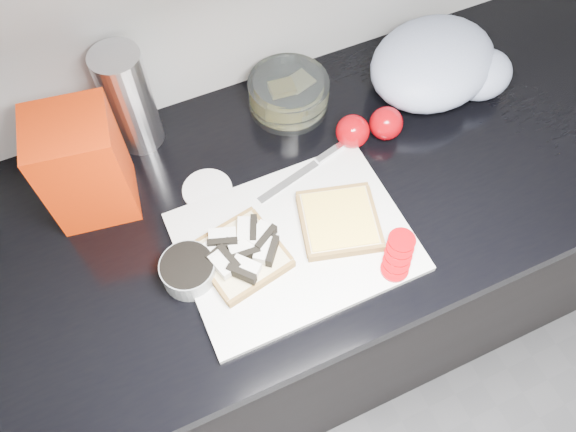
# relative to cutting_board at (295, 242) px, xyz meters

# --- Properties ---
(base_cabinet) EXTENTS (3.50, 0.60, 0.86)m
(base_cabinet) POSITION_rel_cutting_board_xyz_m (0.05, 0.10, -0.48)
(base_cabinet) COLOR black
(base_cabinet) RESTS_ON ground
(countertop) EXTENTS (3.50, 0.64, 0.04)m
(countertop) POSITION_rel_cutting_board_xyz_m (0.05, 0.10, -0.03)
(countertop) COLOR black
(countertop) RESTS_ON base_cabinet
(cutting_board) EXTENTS (0.40, 0.30, 0.01)m
(cutting_board) POSITION_rel_cutting_board_xyz_m (0.00, 0.00, 0.00)
(cutting_board) COLOR silver
(cutting_board) RESTS_ON countertop
(bread_left) EXTENTS (0.16, 0.16, 0.04)m
(bread_left) POSITION_rel_cutting_board_xyz_m (-0.10, 0.01, 0.02)
(bread_left) COLOR #CBBB8F
(bread_left) RESTS_ON cutting_board
(bread_right) EXTENTS (0.17, 0.17, 0.02)m
(bread_right) POSITION_rel_cutting_board_xyz_m (0.09, -0.00, 0.02)
(bread_right) COLOR #CBBB8F
(bread_right) RESTS_ON cutting_board
(tomato_slices) EXTENTS (0.10, 0.10, 0.02)m
(tomato_slices) POSITION_rel_cutting_board_xyz_m (0.15, -0.10, 0.02)
(tomato_slices) COLOR #A0030A
(tomato_slices) RESTS_ON cutting_board
(knife) EXTENTS (0.20, 0.07, 0.01)m
(knife) POSITION_rel_cutting_board_xyz_m (0.10, 0.13, 0.01)
(knife) COLOR silver
(knife) RESTS_ON cutting_board
(seed_tub) EXTENTS (0.09, 0.09, 0.05)m
(seed_tub) POSITION_rel_cutting_board_xyz_m (-0.19, 0.02, 0.02)
(seed_tub) COLOR gray
(seed_tub) RESTS_ON countertop
(tub_lid) EXTENTS (0.12, 0.12, 0.01)m
(tub_lid) POSITION_rel_cutting_board_xyz_m (-0.10, 0.17, -0.00)
(tub_lid) COLOR white
(tub_lid) RESTS_ON countertop
(glass_bowl) EXTENTS (0.16, 0.16, 0.07)m
(glass_bowl) POSITION_rel_cutting_board_xyz_m (0.12, 0.30, 0.03)
(glass_bowl) COLOR silver
(glass_bowl) RESTS_ON countertop
(bread_bag) EXTENTS (0.16, 0.15, 0.22)m
(bread_bag) POSITION_rel_cutting_board_xyz_m (-0.29, 0.23, 0.10)
(bread_bag) COLOR #FF2D04
(bread_bag) RESTS_ON countertop
(steel_canister) EXTENTS (0.09, 0.09, 0.22)m
(steel_canister) POSITION_rel_cutting_board_xyz_m (-0.18, 0.35, 0.10)
(steel_canister) COLOR silver
(steel_canister) RESTS_ON countertop
(grocery_bag) EXTENTS (0.34, 0.30, 0.13)m
(grocery_bag) POSITION_rel_cutting_board_xyz_m (0.43, 0.23, 0.05)
(grocery_bag) COLOR #A7B3CE
(grocery_bag) RESTS_ON countertop
(whole_tomatoes) EXTENTS (0.14, 0.08, 0.07)m
(whole_tomatoes) POSITION_rel_cutting_board_xyz_m (0.23, 0.16, 0.03)
(whole_tomatoes) COLOR #A0030A
(whole_tomatoes) RESTS_ON countertop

